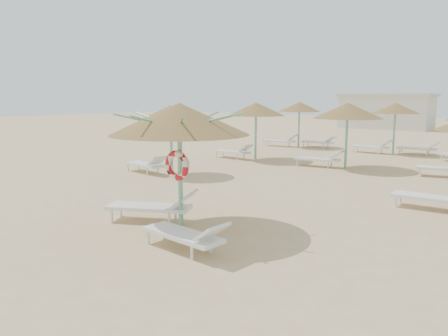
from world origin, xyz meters
The scene contains 6 objects.
ground centered at (0.00, 0.00, 0.00)m, with size 120.00×120.00×0.00m, color tan.
main_palapa centered at (-0.10, -0.26, 2.45)m, with size 3.15×3.15×2.82m.
lounger_main_a centered at (-0.87, -0.34, 0.37)m, with size 2.21×1.53×0.78m.
lounger_main_b centered at (1.13, -1.45, 0.34)m, with size 2.00×0.78×0.71m.
palapa_field centered at (1.12, 10.45, 2.31)m, with size 18.51×14.26×2.72m.
service_hut centered at (-6.00, 35.00, 1.64)m, with size 8.40×4.40×3.25m.
Camera 1 is at (6.53, -7.50, 2.94)m, focal length 35.00 mm.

